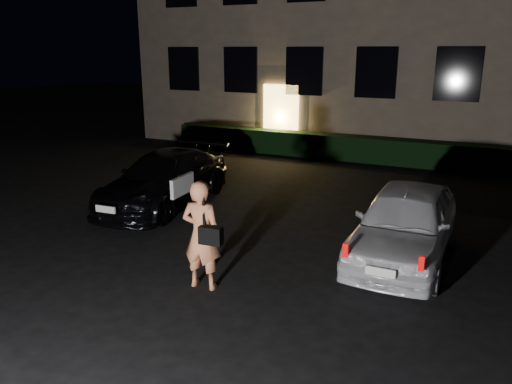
% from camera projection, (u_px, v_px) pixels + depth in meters
% --- Properties ---
extents(ground, '(80.00, 80.00, 0.00)m').
position_uv_depth(ground, '(214.00, 284.00, 8.30)').
color(ground, black).
rests_on(ground, ground).
extents(hedge, '(15.00, 0.70, 0.85)m').
position_uv_depth(hedge, '(368.00, 149.00, 17.26)').
color(hedge, black).
rests_on(hedge, ground).
extents(sedan, '(2.19, 4.65, 1.30)m').
position_uv_depth(sedan, '(165.00, 179.00, 12.40)').
color(sedan, black).
rests_on(sedan, ground).
extents(hatch, '(1.64, 4.03, 1.37)m').
position_uv_depth(hatch, '(405.00, 222.00, 9.20)').
color(hatch, white).
rests_on(hatch, ground).
extents(man, '(0.78, 0.49, 1.81)m').
position_uv_depth(man, '(202.00, 235.00, 7.96)').
color(man, '#DA8054').
rests_on(man, ground).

